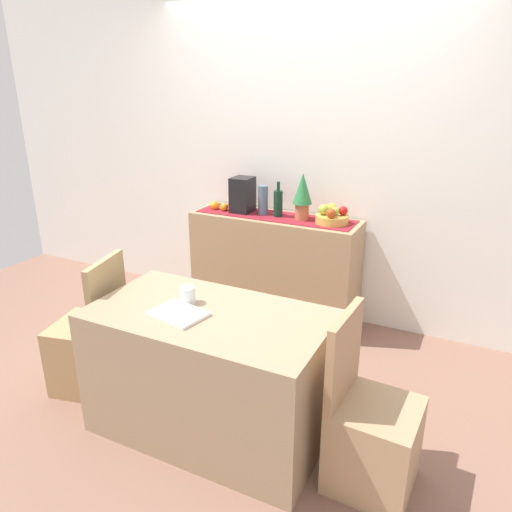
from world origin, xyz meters
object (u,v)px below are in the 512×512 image
Objects in this scene: coffee_maker at (243,195)px; coffee_cup at (188,295)px; sideboard_console at (274,268)px; dining_table at (210,372)px; potted_plant at (302,194)px; fruit_bowl at (332,219)px; wine_bottle at (278,203)px; open_book at (178,314)px; chair_by_corner at (371,437)px; ceramic_vase at (263,200)px; chair_near_window at (91,350)px.

coffee_maker is 1.46m from coffee_cup.
sideboard_console is 1.06× the size of dining_table.
fruit_bowl is at bearing 0.00° from potted_plant.
sideboard_console is 5.50× the size of fruit_bowl.
wine_bottle is 1.55m from open_book.
ceramic_vase is at bearing 131.56° from chair_by_corner.
ceramic_vase is at bearing 0.00° from coffee_maker.
sideboard_console is 1.57m from open_book.
coffee_maker is 0.32× the size of chair_near_window.
ceramic_vase is 0.27× the size of chair_near_window.
dining_table is (-0.21, -1.43, -0.55)m from fruit_bowl.
open_book is at bearing -141.63° from dining_table.
wine_bottle is at bearing 92.91° from coffee_cup.
open_book is 0.31× the size of chair_near_window.
dining_table is at bearing -98.41° from fruit_bowl.
coffee_cup is (0.10, -1.38, 0.35)m from sideboard_console.
potted_plant is 1.87m from chair_near_window.
fruit_bowl is at bearing 81.59° from dining_table.
fruit_bowl is 1.04× the size of ceramic_vase.
coffee_maker is at bearing 180.00° from ceramic_vase.
chair_near_window is (-0.65, -1.43, -0.17)m from sideboard_console.
potted_plant is (0.33, 0.00, 0.09)m from ceramic_vase.
ceramic_vase is at bearing 180.00° from potted_plant.
chair_by_corner is (1.14, -1.43, -0.73)m from wine_bottle.
potted_plant reaches higher than wine_bottle.
fruit_bowl is 0.45m from wine_bottle.
sideboard_console reaches higher than dining_table.
ceramic_vase reaches higher than chair_by_corner.
chair_by_corner is (1.03, 0.10, -0.48)m from open_book.
dining_table is at bearing -79.79° from sideboard_console.
chair_by_corner is at bearing -0.09° from chair_near_window.
potted_plant is at bearing 0.00° from wine_bottle.
sideboard_console is at bearing 180.00° from potted_plant.
chair_by_corner is at bearing -56.78° from potted_plant.
ceramic_vase reaches higher than fruit_bowl.
wine_bottle is at bearing 99.19° from dining_table.
potted_plant is 0.41× the size of chair_by_corner.
coffee_maker reaches higher than wine_bottle.
chair_by_corner is (0.70, -1.43, -0.65)m from fruit_bowl.
fruit_bowl reaches higher than sideboard_console.
ceramic_vase is at bearing 109.79° from open_book.
fruit_bowl is 0.68× the size of potted_plant.
wine_bottle is (0.03, -0.00, 0.55)m from sideboard_console.
open_book is at bearing -75.03° from coffee_cup.
chair_near_window is at bearing -121.53° from potted_plant.
open_book is at bearing -81.07° from ceramic_vase.
coffee_cup is at bearing 115.83° from open_book.
wine_bottle is at bearing 64.70° from chair_near_window.
ceramic_vase is 1.61m from dining_table.
ceramic_vase is (-0.13, 0.00, 0.01)m from wine_bottle.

